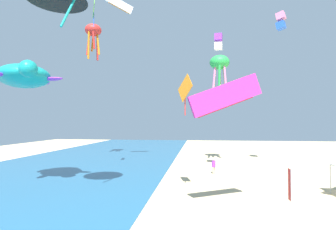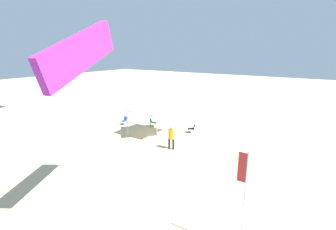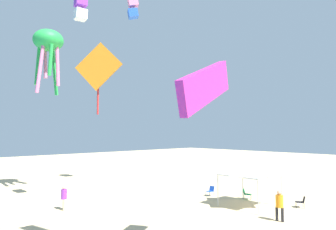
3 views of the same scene
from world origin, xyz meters
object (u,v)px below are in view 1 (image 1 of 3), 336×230
at_px(banner_flag, 291,215).
at_px(kite_parafoil_white, 119,4).
at_px(kite_parafoil_magenta, 225,96).
at_px(kite_box_pink, 281,21).
at_px(kite_octopus_red, 93,32).
at_px(kite_diamond_orange, 185,89).
at_px(kite_box_purple, 218,42).
at_px(person_near_umbrella, 214,165).
at_px(kite_turtle_teal, 24,76).
at_px(kite_octopus_green, 220,65).
at_px(kite_diamond_lime, 94,9).

height_order(banner_flag, kite_parafoil_white, kite_parafoil_white).
bearing_deg(kite_parafoil_magenta, kite_parafoil_white, -70.76).
relative_size(kite_parafoil_magenta, kite_box_pink, 2.14).
height_order(kite_octopus_red, kite_diamond_orange, kite_octopus_red).
xyz_separation_m(banner_flag, kite_box_purple, (18.14, 1.03, 11.83)).
distance_m(person_near_umbrella, kite_parafoil_white, 24.31).
height_order(kite_box_purple, kite_box_pink, kite_box_pink).
bearing_deg(person_near_umbrella, banner_flag, -151.73).
bearing_deg(kite_box_purple, kite_diamond_orange, 169.18).
relative_size(person_near_umbrella, kite_box_pink, 0.79).
xyz_separation_m(banner_flag, kite_turtle_teal, (11.20, 18.36, 7.23)).
xyz_separation_m(banner_flag, kite_octopus_green, (25.79, 0.30, 11.08)).
bearing_deg(kite_diamond_lime, kite_box_pink, 87.16).
xyz_separation_m(person_near_umbrella, kite_box_pink, (3.21, -8.25, 16.86)).
distance_m(banner_flag, kite_diamond_orange, 12.37).
distance_m(person_near_umbrella, kite_box_pink, 19.05).
relative_size(kite_box_purple, kite_parafoil_white, 0.50).
bearing_deg(kite_turtle_teal, kite_diamond_orange, 44.01).
relative_size(kite_parafoil_magenta, kite_diamond_lime, 1.50).
bearing_deg(kite_box_pink, banner_flag, -165.35).
xyz_separation_m(kite_parafoil_magenta, kite_box_purple, (11.87, -0.55, 7.05)).
relative_size(kite_octopus_red, kite_parafoil_magenta, 1.19).
xyz_separation_m(kite_octopus_red, kite_diamond_orange, (-17.06, -14.79, -11.18)).
bearing_deg(kite_parafoil_white, kite_box_pink, -33.79).
bearing_deg(kite_diamond_lime, person_near_umbrella, 83.99).
height_order(kite_parafoil_magenta, kite_diamond_lime, kite_diamond_lime).
relative_size(kite_box_purple, kite_octopus_green, 0.29).
distance_m(kite_box_purple, kite_octopus_green, 7.73).
height_order(kite_parafoil_magenta, kite_box_purple, kite_box_purple).
height_order(banner_flag, kite_octopus_red, kite_octopus_red).
bearing_deg(person_near_umbrella, kite_turtle_teal, 138.80).
relative_size(banner_flag, kite_box_purple, 2.42).
height_order(person_near_umbrella, kite_octopus_red, kite_octopus_red).
bearing_deg(kite_octopus_red, kite_diamond_lime, -5.82).
bearing_deg(banner_flag, kite_parafoil_white, 30.34).
bearing_deg(banner_flag, kite_turtle_teal, 58.61).
bearing_deg(kite_octopus_red, kite_parafoil_white, 25.09).
xyz_separation_m(kite_box_purple, kite_turtle_teal, (-6.93, 17.33, -4.60)).
xyz_separation_m(kite_diamond_lime, kite_octopus_green, (9.71, -13.83, -4.07)).
relative_size(kite_octopus_red, kite_box_purple, 3.20).
xyz_separation_m(kite_parafoil_magenta, kite_box_pink, (16.05, -8.29, 10.61)).
distance_m(person_near_umbrella, kite_octopus_green, 14.27).
xyz_separation_m(kite_parafoil_magenta, kite_turtle_teal, (4.93, 16.77, 2.45)).
relative_size(kite_diamond_lime, kite_parafoil_white, 0.89).
distance_m(person_near_umbrella, kite_diamond_lime, 21.06).
distance_m(kite_parafoil_white, kite_diamond_orange, 21.16).
bearing_deg(kite_parafoil_magenta, kite_diamond_orange, -71.96).
bearing_deg(kite_parafoil_magenta, kite_box_purple, -108.69).
height_order(kite_octopus_red, kite_box_purple, kite_octopus_red).
relative_size(kite_parafoil_magenta, kite_turtle_teal, 0.64).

